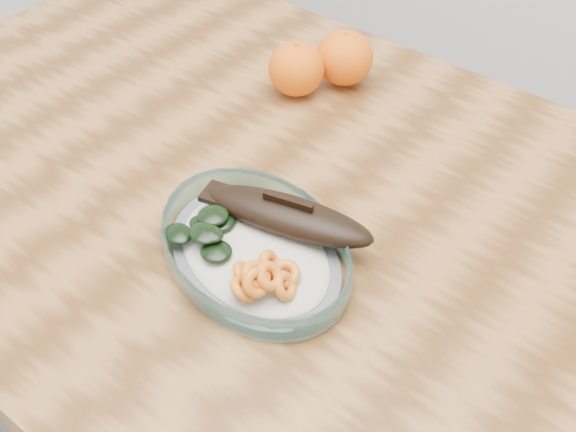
{
  "coord_description": "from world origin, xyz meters",
  "views": [
    {
      "loc": [
        0.47,
        -0.52,
        1.34
      ],
      "look_at": [
        0.09,
        -0.04,
        0.77
      ],
      "focal_mm": 45.0,
      "sensor_mm": 36.0,
      "label": 1
    }
  ],
  "objects_px": {
    "plated_meal": "(256,245)",
    "orange_left": "(296,69)",
    "dining_table": "(255,234)",
    "orange_right": "(345,58)"
  },
  "relations": [
    {
      "from": "dining_table",
      "to": "orange_right",
      "type": "height_order",
      "value": "orange_right"
    },
    {
      "from": "dining_table",
      "to": "orange_right",
      "type": "distance_m",
      "value": 0.29
    },
    {
      "from": "plated_meal",
      "to": "orange_right",
      "type": "height_order",
      "value": "orange_right"
    },
    {
      "from": "dining_table",
      "to": "orange_left",
      "type": "height_order",
      "value": "orange_left"
    },
    {
      "from": "plated_meal",
      "to": "orange_left",
      "type": "bearing_deg",
      "value": 138.4
    },
    {
      "from": "dining_table",
      "to": "plated_meal",
      "type": "height_order",
      "value": "plated_meal"
    },
    {
      "from": "plated_meal",
      "to": "orange_left",
      "type": "xyz_separation_m",
      "value": [
        -0.17,
        0.29,
        0.02
      ]
    },
    {
      "from": "orange_left",
      "to": "orange_right",
      "type": "bearing_deg",
      "value": 60.33
    },
    {
      "from": "plated_meal",
      "to": "orange_left",
      "type": "distance_m",
      "value": 0.34
    },
    {
      "from": "dining_table",
      "to": "orange_left",
      "type": "xyz_separation_m",
      "value": [
        -0.08,
        0.19,
        0.14
      ]
    }
  ]
}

